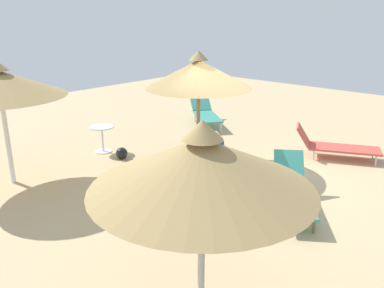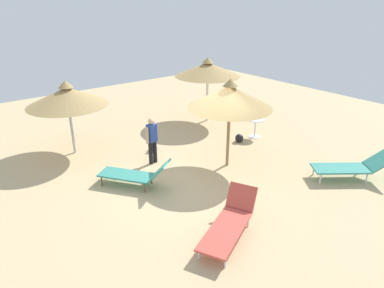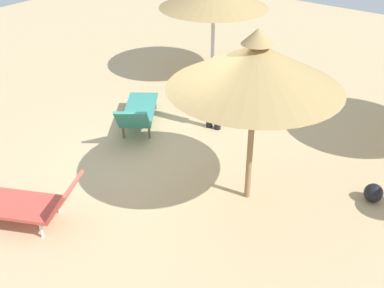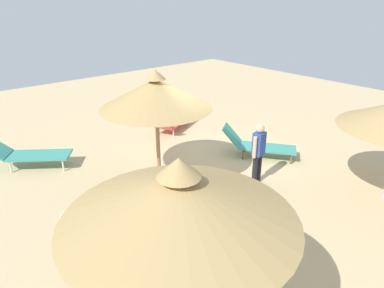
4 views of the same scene
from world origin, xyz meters
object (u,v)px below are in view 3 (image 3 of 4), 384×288
at_px(parasol_umbrella_far_right, 256,66).
at_px(person_standing_edge, 214,89).
at_px(lounge_chair_back, 18,202).
at_px(lounge_chair_center, 138,112).
at_px(beach_ball, 373,193).
at_px(handbag, 257,115).

xyz_separation_m(parasol_umbrella_far_right, person_standing_edge, (-1.57, -1.76, -1.36)).
xyz_separation_m(lounge_chair_back, person_standing_edge, (-4.14, 0.61, 0.51)).
height_order(lounge_chair_center, beach_ball, lounge_chair_center).
bearing_deg(lounge_chair_center, person_standing_edge, 129.73).
height_order(parasol_umbrella_far_right, handbag, parasol_umbrella_far_right).
distance_m(lounge_chair_back, beach_ball, 5.44).
xyz_separation_m(parasol_umbrella_far_right, lounge_chair_back, (2.57, -2.37, -1.87)).
relative_size(parasol_umbrella_far_right, lounge_chair_back, 1.27).
bearing_deg(handbag, parasol_umbrella_far_right, 27.29).
bearing_deg(beach_ball, lounge_chair_center, -83.88).
height_order(parasol_umbrella_far_right, beach_ball, parasol_umbrella_far_right).
bearing_deg(lounge_chair_center, lounge_chair_back, 9.62).
relative_size(parasol_umbrella_far_right, handbag, 7.15).
bearing_deg(handbag, beach_ball, 66.03).
xyz_separation_m(parasol_umbrella_far_right, beach_ball, (-1.10, 1.65, -2.07)).
bearing_deg(person_standing_edge, lounge_chair_back, -8.44).
bearing_deg(handbag, lounge_chair_center, -43.73).
relative_size(parasol_umbrella_far_right, person_standing_edge, 1.82).
distance_m(person_standing_edge, handbag, 1.21).
height_order(person_standing_edge, beach_ball, person_standing_edge).
xyz_separation_m(lounge_chair_center, beach_ball, (-0.49, 4.56, -0.23)).
relative_size(handbag, beach_ball, 1.29).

